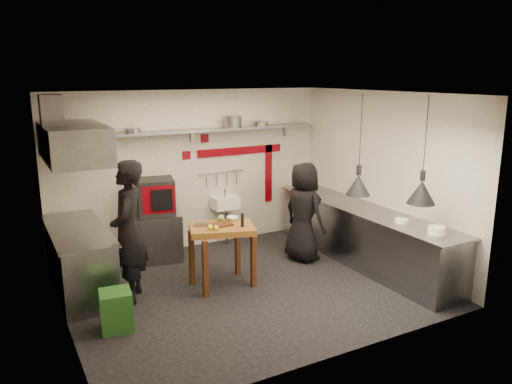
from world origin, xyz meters
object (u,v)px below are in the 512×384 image
green_bin (116,310)px  chef_right (303,212)px  chef_left (128,232)px  combi_oven (156,196)px  oven_stand (159,236)px  prep_table (222,256)px

green_bin → chef_right: chef_right is taller
chef_right → chef_left: bearing=81.1°
combi_oven → chef_left: chef_left is taller
oven_stand → chef_right: size_ratio=0.48×
oven_stand → chef_right: chef_right is taller
prep_table → chef_left: 1.42m
chef_left → chef_right: size_ratio=1.18×
chef_left → prep_table: bearing=105.3°
chef_left → oven_stand: bearing=170.7°
combi_oven → green_bin: size_ratio=1.17×
chef_left → chef_right: 2.95m
prep_table → chef_right: chef_right is taller
green_bin → oven_stand: bearing=59.8°
oven_stand → green_bin: bearing=-108.8°
combi_oven → chef_right: size_ratio=0.35×
oven_stand → green_bin: (-1.21, -2.08, -0.15)m
oven_stand → chef_left: chef_left is taller
combi_oven → chef_right: chef_right is taller
combi_oven → prep_table: size_ratio=0.64×
green_bin → prep_table: prep_table is taller
combi_oven → green_bin: (-1.19, -2.11, -0.84)m
oven_stand → prep_table: bearing=-60.5°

